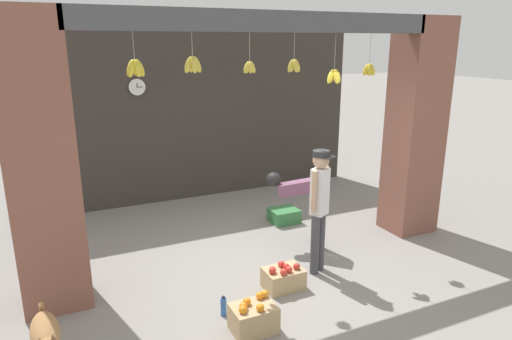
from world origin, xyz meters
name	(u,v)px	position (x,y,z in m)	size (l,w,h in m)	color
ground_plane	(271,268)	(0.00, 0.00, 0.00)	(60.00, 60.00, 0.00)	gray
shop_back_wall	(193,113)	(0.00, 3.23, 1.61)	(6.41, 0.12, 3.21)	#38332D
shop_pillar_left	(42,167)	(-2.55, 0.30, 1.61)	(0.70, 0.60, 3.21)	brown
shop_pillar_right	(415,129)	(2.55, 0.30, 1.61)	(0.70, 0.60, 3.21)	brown
storefront_awning	(268,25)	(-0.01, 0.12, 3.05)	(4.51, 0.32, 0.87)	#4C4C51
dog	(46,340)	(-2.67, -1.11, 0.47)	(0.27, 0.85, 0.69)	#9E7042
shopkeeper	(319,203)	(0.51, -0.31, 0.94)	(0.31, 0.30, 1.61)	#424247
worker_stooping	(304,200)	(0.69, 0.38, 0.73)	(0.71, 0.66, 1.09)	#56565B
fruit_crate_oranges	(253,317)	(-0.76, -1.12, 0.16)	(0.45, 0.34, 0.36)	tan
fruit_crate_apples	(283,278)	(-0.09, -0.50, 0.14)	(0.46, 0.34, 0.32)	tan
produce_box_green	(284,216)	(0.91, 1.34, 0.11)	(0.44, 0.39, 0.22)	#387A42
water_bottle	(223,306)	(-0.95, -0.73, 0.11)	(0.06, 0.06, 0.23)	#2D60AD
wall_clock	(137,87)	(-1.00, 3.15, 2.12)	(0.30, 0.03, 0.30)	black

